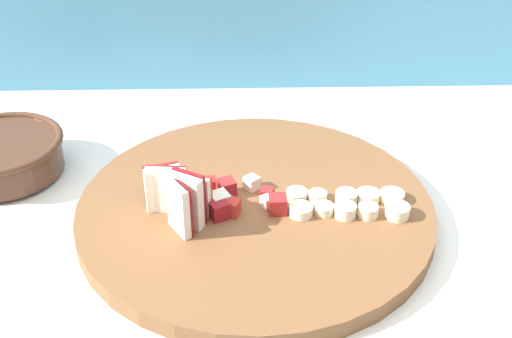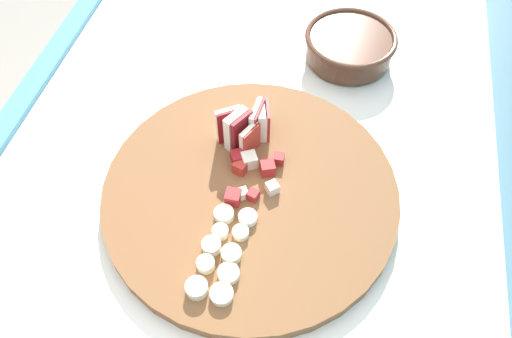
{
  "view_description": "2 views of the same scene",
  "coord_description": "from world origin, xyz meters",
  "px_view_note": "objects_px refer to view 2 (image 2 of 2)",
  "views": [
    {
      "loc": [
        -0.03,
        -0.61,
        1.43
      ],
      "look_at": [
        -0.01,
        0.08,
        0.98
      ],
      "focal_mm": 46.61,
      "sensor_mm": 36.0,
      "label": 1
    },
    {
      "loc": [
        0.38,
        0.13,
        1.57
      ],
      "look_at": [
        -0.04,
        0.04,
        0.97
      ],
      "focal_mm": 35.39,
      "sensor_mm": 36.0,
      "label": 2
    }
  ],
  "objects_px": {
    "apple_wedge_fan": "(249,126)",
    "ceramic_bowl": "(350,45)",
    "apple_dice_pile": "(250,173)",
    "cutting_board": "(250,193)",
    "banana_slice_rows": "(221,254)"
  },
  "relations": [
    {
      "from": "apple_wedge_fan",
      "to": "apple_dice_pile",
      "type": "xyz_separation_m",
      "value": [
        0.07,
        0.02,
        -0.02
      ]
    },
    {
      "from": "apple_wedge_fan",
      "to": "ceramic_bowl",
      "type": "xyz_separation_m",
      "value": [
        -0.24,
        0.13,
        -0.02
      ]
    },
    {
      "from": "apple_dice_pile",
      "to": "cutting_board",
      "type": "bearing_deg",
      "value": 12.96
    },
    {
      "from": "apple_dice_pile",
      "to": "banana_slice_rows",
      "type": "bearing_deg",
      "value": -3.64
    },
    {
      "from": "cutting_board",
      "to": "apple_dice_pile",
      "type": "distance_m",
      "value": 0.03
    },
    {
      "from": "apple_wedge_fan",
      "to": "apple_dice_pile",
      "type": "distance_m",
      "value": 0.07
    },
    {
      "from": "apple_dice_pile",
      "to": "banana_slice_rows",
      "type": "xyz_separation_m",
      "value": [
        0.13,
        -0.01,
        -0.0
      ]
    },
    {
      "from": "ceramic_bowl",
      "to": "banana_slice_rows",
      "type": "bearing_deg",
      "value": -15.04
    },
    {
      "from": "apple_wedge_fan",
      "to": "banana_slice_rows",
      "type": "relative_size",
      "value": 0.57
    },
    {
      "from": "cutting_board",
      "to": "banana_slice_rows",
      "type": "bearing_deg",
      "value": -6.74
    },
    {
      "from": "apple_dice_pile",
      "to": "banana_slice_rows",
      "type": "height_order",
      "value": "apple_dice_pile"
    },
    {
      "from": "ceramic_bowl",
      "to": "apple_wedge_fan",
      "type": "bearing_deg",
      "value": -28.17
    },
    {
      "from": "apple_wedge_fan",
      "to": "ceramic_bowl",
      "type": "distance_m",
      "value": 0.27
    },
    {
      "from": "apple_wedge_fan",
      "to": "banana_slice_rows",
      "type": "distance_m",
      "value": 0.21
    },
    {
      "from": "apple_wedge_fan",
      "to": "ceramic_bowl",
      "type": "height_order",
      "value": "apple_wedge_fan"
    }
  ]
}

